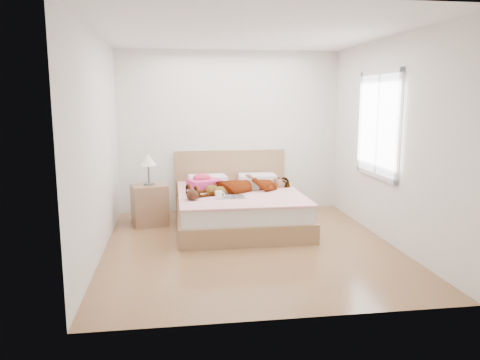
{
  "coord_description": "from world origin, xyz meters",
  "views": [
    {
      "loc": [
        -0.93,
        -5.6,
        1.85
      ],
      "look_at": [
        0.0,
        0.85,
        0.7
      ],
      "focal_mm": 35.0,
      "sensor_mm": 36.0,
      "label": 1
    }
  ],
  "objects_px": {
    "bed": "(238,206)",
    "coffee_mug": "(219,195)",
    "nightstand": "(150,201)",
    "phone": "(207,175)",
    "woman": "(243,183)",
    "magazine": "(232,197)",
    "towel": "(204,183)",
    "plush_toy": "(192,194)"
  },
  "relations": [
    {
      "from": "bed",
      "to": "coffee_mug",
      "type": "bearing_deg",
      "value": -122.91
    },
    {
      "from": "coffee_mug",
      "to": "nightstand",
      "type": "xyz_separation_m",
      "value": [
        -0.96,
        0.7,
        -0.22
      ]
    },
    {
      "from": "nightstand",
      "to": "phone",
      "type": "bearing_deg",
      "value": 12.97
    },
    {
      "from": "woman",
      "to": "magazine",
      "type": "bearing_deg",
      "value": -46.7
    },
    {
      "from": "towel",
      "to": "coffee_mug",
      "type": "distance_m",
      "value": 0.74
    },
    {
      "from": "towel",
      "to": "bed",
      "type": "bearing_deg",
      "value": -22.53
    },
    {
      "from": "towel",
      "to": "plush_toy",
      "type": "distance_m",
      "value": 0.76
    },
    {
      "from": "magazine",
      "to": "phone",
      "type": "bearing_deg",
      "value": 108.46
    },
    {
      "from": "nightstand",
      "to": "magazine",
      "type": "bearing_deg",
      "value": -29.43
    },
    {
      "from": "phone",
      "to": "coffee_mug",
      "type": "bearing_deg",
      "value": -103.66
    },
    {
      "from": "coffee_mug",
      "to": "nightstand",
      "type": "relative_size",
      "value": 0.13
    },
    {
      "from": "magazine",
      "to": "nightstand",
      "type": "xyz_separation_m",
      "value": [
        -1.14,
        0.64,
        -0.17
      ]
    },
    {
      "from": "magazine",
      "to": "towel",
      "type": "bearing_deg",
      "value": 117.16
    },
    {
      "from": "magazine",
      "to": "coffee_mug",
      "type": "height_order",
      "value": "coffee_mug"
    },
    {
      "from": "towel",
      "to": "plush_toy",
      "type": "relative_size",
      "value": 2.07
    },
    {
      "from": "coffee_mug",
      "to": "plush_toy",
      "type": "height_order",
      "value": "plush_toy"
    },
    {
      "from": "phone",
      "to": "towel",
      "type": "height_order",
      "value": "towel"
    },
    {
      "from": "phone",
      "to": "bed",
      "type": "height_order",
      "value": "bed"
    },
    {
      "from": "woman",
      "to": "towel",
      "type": "distance_m",
      "value": 0.6
    },
    {
      "from": "woman",
      "to": "plush_toy",
      "type": "height_order",
      "value": "woman"
    },
    {
      "from": "bed",
      "to": "nightstand",
      "type": "height_order",
      "value": "nightstand"
    },
    {
      "from": "phone",
      "to": "plush_toy",
      "type": "bearing_deg",
      "value": -125.94
    },
    {
      "from": "woman",
      "to": "coffee_mug",
      "type": "relative_size",
      "value": 11.68
    },
    {
      "from": "woman",
      "to": "phone",
      "type": "height_order",
      "value": "woman"
    },
    {
      "from": "bed",
      "to": "magazine",
      "type": "height_order",
      "value": "bed"
    },
    {
      "from": "towel",
      "to": "plush_toy",
      "type": "xyz_separation_m",
      "value": [
        -0.2,
        -0.73,
        -0.02
      ]
    },
    {
      "from": "woman",
      "to": "towel",
      "type": "bearing_deg",
      "value": -131.5
    },
    {
      "from": "magazine",
      "to": "nightstand",
      "type": "height_order",
      "value": "nightstand"
    },
    {
      "from": "woman",
      "to": "towel",
      "type": "xyz_separation_m",
      "value": [
        -0.56,
        0.22,
        -0.02
      ]
    },
    {
      "from": "phone",
      "to": "plush_toy",
      "type": "height_order",
      "value": "phone"
    },
    {
      "from": "towel",
      "to": "nightstand",
      "type": "relative_size",
      "value": 0.51
    },
    {
      "from": "bed",
      "to": "coffee_mug",
      "type": "distance_m",
      "value": 0.68
    },
    {
      "from": "bed",
      "to": "magazine",
      "type": "distance_m",
      "value": 0.54
    },
    {
      "from": "phone",
      "to": "nightstand",
      "type": "height_order",
      "value": "nightstand"
    },
    {
      "from": "bed",
      "to": "towel",
      "type": "height_order",
      "value": "bed"
    },
    {
      "from": "bed",
      "to": "nightstand",
      "type": "xyz_separation_m",
      "value": [
        -1.29,
        0.19,
        0.07
      ]
    },
    {
      "from": "phone",
      "to": "towel",
      "type": "relative_size",
      "value": 0.17
    },
    {
      "from": "woman",
      "to": "plush_toy",
      "type": "distance_m",
      "value": 0.92
    },
    {
      "from": "towel",
      "to": "magazine",
      "type": "relative_size",
      "value": 1.4
    },
    {
      "from": "coffee_mug",
      "to": "plush_toy",
      "type": "xyz_separation_m",
      "value": [
        -0.36,
        -0.02,
        0.02
      ]
    },
    {
      "from": "woman",
      "to": "coffee_mug",
      "type": "distance_m",
      "value": 0.64
    },
    {
      "from": "coffee_mug",
      "to": "nightstand",
      "type": "distance_m",
      "value": 1.21
    }
  ]
}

